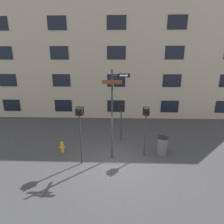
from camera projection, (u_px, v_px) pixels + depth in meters
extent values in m
plane|color=#38383A|center=(114.00, 164.00, 8.84)|extent=(60.00, 60.00, 0.00)
cube|color=tan|center=(116.00, 53.00, 14.81)|extent=(24.00, 0.60, 11.43)
cube|color=black|center=(12.00, 105.00, 16.05)|extent=(1.57, 0.03, 1.08)
cube|color=black|center=(63.00, 106.00, 15.90)|extent=(1.57, 0.03, 1.08)
cube|color=black|center=(116.00, 106.00, 15.75)|extent=(1.57, 0.03, 1.08)
cube|color=black|center=(170.00, 107.00, 15.60)|extent=(1.57, 0.03, 1.08)
cube|color=black|center=(224.00, 107.00, 15.45)|extent=(1.57, 0.03, 1.08)
cube|color=black|center=(8.00, 80.00, 15.43)|extent=(1.57, 0.03, 1.08)
cube|color=black|center=(61.00, 80.00, 15.28)|extent=(1.57, 0.03, 1.08)
cube|color=black|center=(116.00, 81.00, 15.13)|extent=(1.57, 0.03, 1.08)
cube|color=black|center=(172.00, 81.00, 14.97)|extent=(1.57, 0.03, 1.08)
cube|color=black|center=(3.00, 53.00, 14.80)|extent=(1.57, 0.03, 1.08)
cube|color=black|center=(59.00, 53.00, 14.65)|extent=(1.57, 0.03, 1.08)
cube|color=black|center=(116.00, 53.00, 14.50)|extent=(1.57, 0.03, 1.08)
cube|color=black|center=(175.00, 53.00, 14.35)|extent=(1.57, 0.03, 1.08)
cube|color=black|center=(57.00, 23.00, 14.02)|extent=(1.57, 0.03, 1.08)
cube|color=black|center=(117.00, 22.00, 13.87)|extent=(1.57, 0.03, 1.08)
cube|color=black|center=(177.00, 22.00, 13.72)|extent=(1.57, 0.03, 1.08)
cylinder|color=#2D2D33|center=(112.00, 117.00, 8.74)|extent=(0.09, 0.09, 4.65)
cube|color=#2D2D33|center=(118.00, 75.00, 8.17)|extent=(0.56, 0.05, 0.05)
cube|color=brown|center=(112.00, 82.00, 8.21)|extent=(0.95, 0.02, 0.18)
cube|color=#196B2D|center=(113.00, 87.00, 8.33)|extent=(0.02, 0.88, 0.16)
cube|color=black|center=(124.00, 75.00, 8.15)|extent=(0.56, 0.02, 0.18)
cube|color=white|center=(123.00, 76.00, 8.14)|extent=(0.32, 0.01, 0.07)
cone|color=white|center=(127.00, 76.00, 8.13)|extent=(0.10, 0.14, 0.14)
cylinder|color=#2D2D33|center=(81.00, 140.00, 8.56)|extent=(0.08, 0.08, 2.55)
cube|color=black|center=(79.00, 112.00, 8.16)|extent=(0.33, 0.26, 0.35)
cube|color=black|center=(80.00, 111.00, 8.30)|extent=(0.39, 0.02, 0.41)
cylinder|color=black|center=(78.00, 111.00, 7.96)|extent=(0.12, 0.12, 0.12)
cylinder|color=black|center=(78.00, 114.00, 8.00)|extent=(0.12, 0.12, 0.12)
cylinder|color=orange|center=(79.00, 111.00, 8.01)|extent=(0.10, 0.01, 0.10)
cylinder|color=#2D2D33|center=(145.00, 136.00, 9.37)|extent=(0.08, 0.08, 2.31)
cube|color=black|center=(146.00, 112.00, 9.00)|extent=(0.28, 0.26, 0.39)
cube|color=black|center=(146.00, 111.00, 9.13)|extent=(0.34, 0.02, 0.45)
cylinder|color=black|center=(147.00, 111.00, 8.79)|extent=(0.14, 0.12, 0.14)
cylinder|color=black|center=(147.00, 114.00, 8.84)|extent=(0.14, 0.12, 0.14)
cylinder|color=silver|center=(147.00, 111.00, 8.84)|extent=(0.11, 0.01, 0.11)
cylinder|color=#2D2D33|center=(121.00, 125.00, 11.28)|extent=(0.08, 0.08, 2.10)
cube|color=black|center=(121.00, 107.00, 10.95)|extent=(0.33, 0.26, 0.33)
cube|color=black|center=(121.00, 106.00, 11.08)|extent=(0.39, 0.02, 0.39)
cylinder|color=black|center=(121.00, 106.00, 10.75)|extent=(0.12, 0.12, 0.12)
cylinder|color=black|center=(121.00, 109.00, 10.79)|extent=(0.12, 0.12, 0.12)
cylinder|color=silver|center=(121.00, 106.00, 10.80)|extent=(0.09, 0.01, 0.09)
cylinder|color=gold|center=(62.00, 148.00, 9.96)|extent=(0.19, 0.19, 0.51)
sphere|color=gold|center=(62.00, 143.00, 9.87)|extent=(0.16, 0.16, 0.16)
cylinder|color=gold|center=(60.00, 147.00, 9.95)|extent=(0.08, 0.07, 0.07)
cylinder|color=gold|center=(65.00, 147.00, 9.95)|extent=(0.08, 0.07, 0.07)
cylinder|color=#59595B|center=(162.00, 146.00, 9.69)|extent=(0.56, 0.56, 0.97)
cylinder|color=black|center=(163.00, 137.00, 9.55)|extent=(0.59, 0.59, 0.04)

